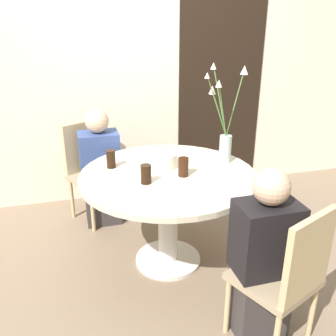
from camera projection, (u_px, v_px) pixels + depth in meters
ground_plane at (168, 260)px, 2.92m from camera, size 16.00×16.00×0.00m
wall_back at (132, 68)px, 3.58m from camera, size 8.00×0.05×2.60m
doorway_panel at (220, 93)px, 3.88m from camera, size 0.90×0.01×2.05m
dining_table at (168, 191)px, 2.69m from camera, size 1.25×1.25×0.74m
chair_near_front at (90, 166)px, 3.41m from camera, size 0.54×0.54×0.89m
chair_right_flank at (287, 274)px, 2.00m from camera, size 0.53×0.53×0.89m
birthday_cake at (164, 160)px, 2.74m from camera, size 0.21×0.21×0.15m
flower_vase at (225, 129)px, 2.76m from camera, size 0.37×0.30×0.72m
side_plate at (141, 156)px, 2.94m from camera, size 0.17×0.17×0.01m
drink_glass_0 at (183, 167)px, 2.57m from camera, size 0.07×0.07×0.13m
drink_glass_1 at (146, 174)px, 2.46m from camera, size 0.07×0.07×0.13m
drink_glass_2 at (111, 159)px, 2.71m from camera, size 0.07×0.07×0.13m
person_guest at (101, 172)px, 3.30m from camera, size 0.34×0.24×1.05m
person_woman at (263, 260)px, 2.11m from camera, size 0.34×0.24×1.05m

